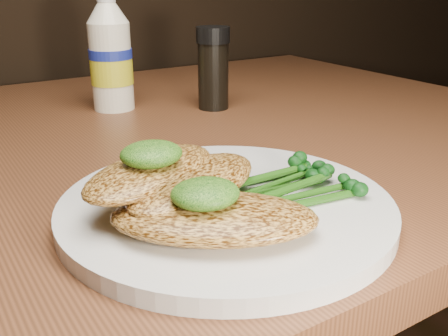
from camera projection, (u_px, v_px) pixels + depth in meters
plate at (226, 207)px, 0.43m from camera, size 0.28×0.28×0.01m
chicken_front at (214, 218)px, 0.37m from camera, size 0.17×0.15×0.02m
chicken_mid at (194, 182)px, 0.41m from camera, size 0.16×0.13×0.02m
chicken_back at (151, 172)px, 0.41m from camera, size 0.15×0.12×0.02m
pesto_front at (205, 193)px, 0.36m from camera, size 0.06×0.05×0.02m
pesto_back at (151, 154)px, 0.40m from camera, size 0.05×0.05×0.02m
broccolini_bundle at (286, 181)px, 0.44m from camera, size 0.15×0.13×0.02m
mayo_bottle at (110, 50)px, 0.73m from camera, size 0.07×0.07×0.17m
pepper_grinder at (213, 69)px, 0.74m from camera, size 0.06×0.06×0.12m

